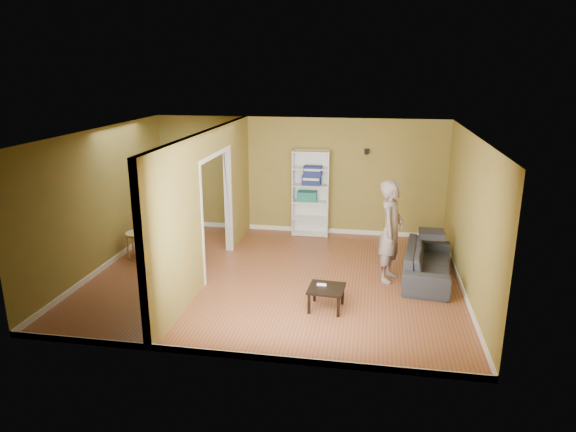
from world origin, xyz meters
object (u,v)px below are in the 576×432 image
object	(u,v)px
person	(391,223)
chair_far	(183,225)
sofa	(428,258)
coffee_table	(326,290)
chair_near	(163,244)
chair_left	(138,232)
bookshelf	(311,193)
dining_table	(172,230)

from	to	relation	value
person	chair_far	world-z (taller)	person
sofa	coffee_table	distance (m)	2.27
chair_near	chair_left	bearing A→B (deg)	145.98
sofa	chair_far	xyz separation A→B (m)	(-4.86, 0.74, 0.14)
chair_far	chair_left	bearing A→B (deg)	53.86
bookshelf	coffee_table	size ratio (longest dim) A/B	3.52
coffee_table	dining_table	xyz separation A→B (m)	(-3.17, 1.65, 0.30)
dining_table	coffee_table	bearing A→B (deg)	-27.46
person	chair_near	xyz separation A→B (m)	(-4.11, -0.28, -0.54)
coffee_table	chair_far	xyz separation A→B (m)	(-3.19, 2.28, 0.21)
chair_far	chair_near	bearing A→B (deg)	105.15
sofa	coffee_table	world-z (taller)	sofa
person	chair_far	xyz separation A→B (m)	(-4.17, 0.93, -0.54)
chair_left	chair_far	size ratio (longest dim) A/B	1.02
bookshelf	chair_far	world-z (taller)	bookshelf
dining_table	chair_left	bearing A→B (deg)	-179.96
chair_left	person	bearing A→B (deg)	75.97
sofa	chair_far	bearing A→B (deg)	88.03
bookshelf	chair_far	size ratio (longest dim) A/B	1.85
dining_table	chair_left	xyz separation A→B (m)	(-0.72, -0.00, -0.08)
coffee_table	dining_table	size ratio (longest dim) A/B	0.49
coffee_table	dining_table	distance (m)	3.59
person	chair_left	size ratio (longest dim) A/B	2.01
coffee_table	dining_table	world-z (taller)	dining_table
chair_left	chair_near	xyz separation A→B (m)	(0.77, -0.58, -0.01)
coffee_table	chair_near	world-z (taller)	chair_near
chair_left	chair_far	distance (m)	0.94
bookshelf	sofa	bearing A→B (deg)	-42.48
person	bookshelf	size ratio (longest dim) A/B	1.11
sofa	chair_left	world-z (taller)	chair_left
chair_far	coffee_table	bearing A→B (deg)	156.66
dining_table	bookshelf	bearing A→B (deg)	39.99
person	dining_table	world-z (taller)	person
bookshelf	chair_left	xyz separation A→B (m)	(-3.18, -2.07, -0.43)
chair_near	bookshelf	bearing A→B (deg)	50.85
dining_table	chair_left	size ratio (longest dim) A/B	1.04
sofa	chair_far	size ratio (longest dim) A/B	1.94
sofa	bookshelf	bearing A→B (deg)	54.26
sofa	coffee_table	bearing A→B (deg)	139.20
chair_far	dining_table	bearing A→B (deg)	103.26
sofa	dining_table	size ratio (longest dim) A/B	1.83
person	coffee_table	xyz separation A→B (m)	(-0.98, -1.35, -0.75)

